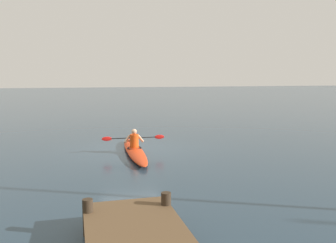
% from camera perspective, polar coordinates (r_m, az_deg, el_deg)
% --- Properties ---
extents(ground_plane, '(160.00, 160.00, 0.00)m').
position_cam_1_polar(ground_plane, '(14.80, -5.79, -4.58)').
color(ground_plane, '#283D4C').
extents(kayak, '(0.81, 5.16, 0.25)m').
position_cam_1_polar(kayak, '(14.08, -5.37, -4.66)').
color(kayak, red).
rests_on(kayak, ground).
extents(kayaker, '(2.50, 0.43, 0.73)m').
position_cam_1_polar(kayaker, '(14.09, -5.44, -2.86)').
color(kayaker, '#E04C14').
rests_on(kayaker, kayak).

